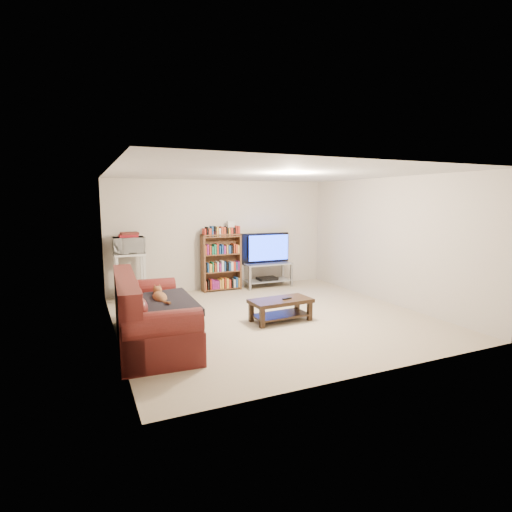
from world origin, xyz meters
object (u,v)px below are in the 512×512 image
coffee_table (281,306)px  bookshelf (221,261)px  tv_stand (267,271)px  sofa (147,319)px

coffee_table → bookshelf: 2.58m
tv_stand → bookshelf: bookshelf is taller
tv_stand → bookshelf: bearing=175.7°
sofa → bookshelf: bookshelf is taller
sofa → bookshelf: bearing=56.5°
sofa → coffee_table: (2.16, 0.14, -0.08)m
tv_stand → bookshelf: size_ratio=0.88×
sofa → bookshelf: size_ratio=1.83×
coffee_table → sofa: bearing=-179.1°
coffee_table → bookshelf: bearing=90.3°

